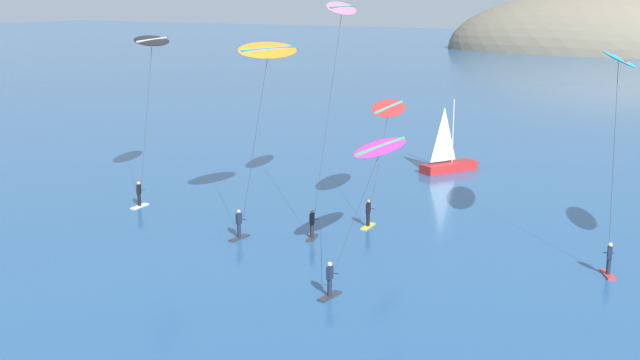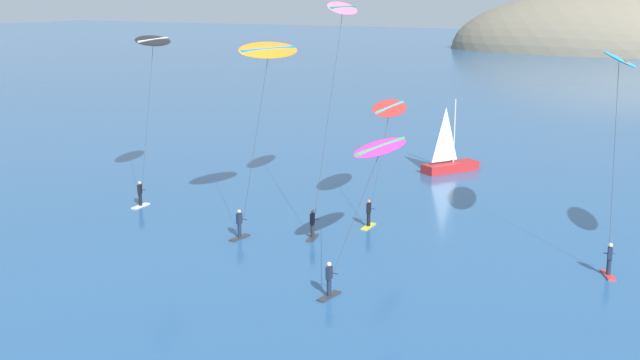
% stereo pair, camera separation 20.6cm
% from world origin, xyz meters
% --- Properties ---
extents(headland_island, '(105.32, 57.34, 28.59)m').
position_xyz_m(headland_island, '(-15.16, 198.15, 0.00)').
color(headland_island, '#84755B').
rests_on(headland_island, ground).
extents(sailboat_near, '(3.77, 5.64, 5.70)m').
position_xyz_m(sailboat_near, '(-6.02, 52.37, 0.64)').
color(sailboat_near, '#B22323').
rests_on(sailboat_near, ground).
extents(kitesurfer_magenta, '(1.19, 8.84, 6.51)m').
position_xyz_m(kitesurfer_magenta, '(-1.42, 28.66, 5.70)').
color(kitesurfer_magenta, '#2D2D33').
rests_on(kitesurfer_magenta, ground).
extents(kitesurfer_red, '(2.16, 7.58, 7.18)m').
position_xyz_m(kitesurfer_red, '(-5.39, 38.63, 6.30)').
color(kitesurfer_red, yellow).
rests_on(kitesurfer_red, ground).
extents(kitesurfer_cyan, '(3.30, 6.57, 10.94)m').
position_xyz_m(kitesurfer_cyan, '(8.54, 35.64, 9.93)').
color(kitesurfer_cyan, red).
rests_on(kitesurfer_cyan, ground).
extents(kitesurfer_pink, '(2.72, 9.40, 13.31)m').
position_xyz_m(kitesurfer_pink, '(-7.82, 36.73, 11.83)').
color(kitesurfer_pink, '#2D2D33').
rests_on(kitesurfer_pink, ground).
extents(kitesurfer_black, '(3.13, 6.80, 11.02)m').
position_xyz_m(kitesurfer_black, '(-21.19, 34.95, 9.87)').
color(kitesurfer_black, silver).
rests_on(kitesurfer_black, ground).
extents(kitesurfer_orange, '(2.07, 6.06, 11.07)m').
position_xyz_m(kitesurfer_orange, '(-10.03, 31.90, 9.78)').
color(kitesurfer_orange, '#2D2D33').
rests_on(kitesurfer_orange, ground).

